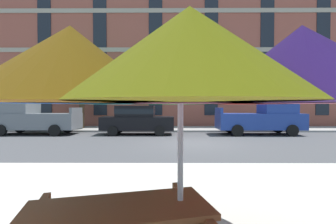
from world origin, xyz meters
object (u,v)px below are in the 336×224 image
object	(u,v)px
pickup_blue	(263,118)
street_tree_left	(78,76)
sedan_black	(137,119)
patio_umbrella	(180,77)
pickup_gray	(32,118)

from	to	relation	value
pickup_blue	street_tree_left	size ratio (longest dim) A/B	0.90
street_tree_left	sedan_black	bearing A→B (deg)	-32.39
street_tree_left	patio_umbrella	xyz separation A→B (m)	(6.83, -15.70, -1.93)
street_tree_left	pickup_blue	bearing A→B (deg)	-13.51
street_tree_left	pickup_gray	bearing A→B (deg)	-120.47
pickup_gray	pickup_blue	distance (m)	14.23
pickup_blue	patio_umbrella	distance (m)	13.93
patio_umbrella	sedan_black	bearing A→B (deg)	99.42
pickup_gray	sedan_black	xyz separation A→B (m)	(6.49, -0.00, -0.08)
sedan_black	patio_umbrella	bearing A→B (deg)	-80.58
street_tree_left	patio_umbrella	distance (m)	17.23
pickup_gray	patio_umbrella	bearing A→B (deg)	-55.92
sedan_black	pickup_gray	bearing A→B (deg)	180.00
sedan_black	street_tree_left	bearing A→B (deg)	147.61
pickup_blue	street_tree_left	bearing A→B (deg)	166.49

